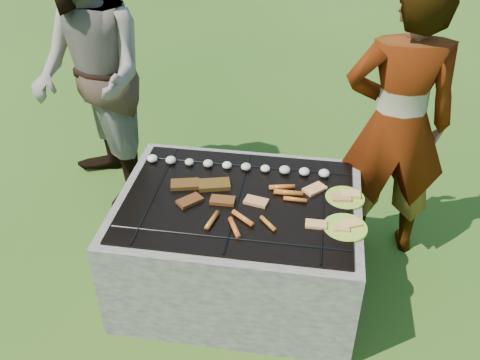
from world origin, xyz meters
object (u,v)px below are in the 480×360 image
object	(u,v)px
fire_pit	(239,245)
cook	(397,125)
plate_far	(345,197)
plate_near	(345,227)
bystander	(90,78)

from	to	relation	value
fire_pit	cook	distance (m)	1.12
plate_far	plate_near	size ratio (longest dim) A/B	0.96
bystander	cook	bearing A→B (deg)	42.19
plate_far	bystander	xyz separation A→B (m)	(-1.64, 0.63, 0.30)
plate_near	bystander	distance (m)	1.88
plate_near	cook	bearing A→B (deg)	67.78
plate_near	cook	distance (m)	0.73
fire_pit	plate_far	bearing A→B (deg)	10.31
plate_near	bystander	size ratio (longest dim) A/B	0.16
plate_far	bystander	world-z (taller)	bystander
fire_pit	bystander	bearing A→B (deg)	145.83
bystander	plate_near	bearing A→B (deg)	21.17
fire_pit	plate_near	size ratio (longest dim) A/B	4.54
plate_far	fire_pit	bearing A→B (deg)	-169.69
fire_pit	bystander	xyz separation A→B (m)	(-1.08, 0.73, 0.63)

